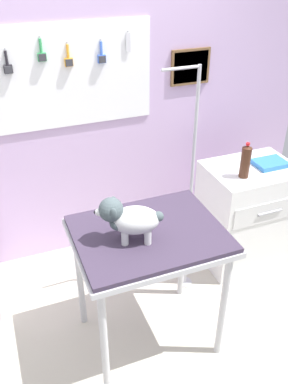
{
  "coord_description": "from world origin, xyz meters",
  "views": [
    {
      "loc": [
        -0.59,
        -1.65,
        2.32
      ],
      "look_at": [
        0.13,
        0.19,
        1.11
      ],
      "focal_mm": 38.65,
      "sensor_mm": 36.0,
      "label": 1
    }
  ],
  "objects": [
    {
      "name": "grooming_table",
      "position": [
        0.13,
        0.11,
        0.79
      ],
      "size": [
        0.87,
        0.69,
        0.89
      ],
      "color": "#B7B7BC",
      "rests_on": "ground"
    },
    {
      "name": "dog",
      "position": [
        -0.0,
        0.09,
        1.03
      ],
      "size": [
        0.37,
        0.25,
        0.27
      ],
      "color": "silver",
      "rests_on": "grooming_table"
    },
    {
      "name": "supply_tray",
      "position": [
        1.32,
        0.6,
        0.87
      ],
      "size": [
        0.24,
        0.18,
        0.04
      ],
      "color": "#3078C9",
      "rests_on": "cabinet_right"
    },
    {
      "name": "rear_wall_panel",
      "position": [
        0.0,
        1.28,
        1.16
      ],
      "size": [
        4.0,
        0.11,
        2.3
      ],
      "color": "#BC9EC9",
      "rests_on": "ground"
    },
    {
      "name": "ground",
      "position": [
        0.0,
        0.0,
        -0.02
      ],
      "size": [
        4.4,
        4.0,
        0.04
      ],
      "primitive_type": "cube",
      "color": "#BAB5A2"
    },
    {
      "name": "grooming_arm",
      "position": [
        0.58,
        0.48,
        0.8
      ],
      "size": [
        0.3,
        0.11,
        1.7
      ],
      "color": "#B7B7BC",
      "rests_on": "ground"
    },
    {
      "name": "cabinet_right",
      "position": [
        1.18,
        0.61,
        0.42
      ],
      "size": [
        0.68,
        0.54,
        0.85
      ],
      "color": "silver",
      "rests_on": "ground"
    },
    {
      "name": "soda_bottle",
      "position": [
        1.04,
        0.52,
        0.97
      ],
      "size": [
        0.07,
        0.07,
        0.27
      ],
      "color": "#412315",
      "rests_on": "cabinet_right"
    }
  ]
}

